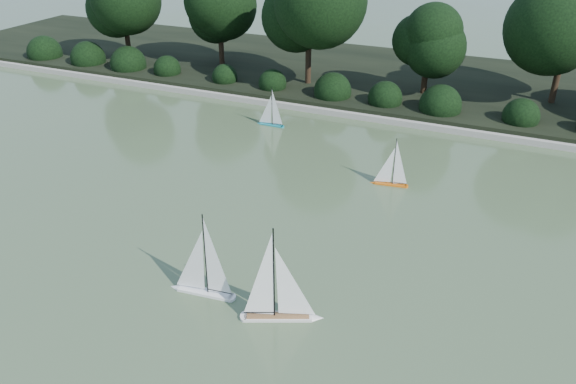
{
  "coord_description": "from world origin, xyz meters",
  "views": [
    {
      "loc": [
        4.11,
        -7.21,
        6.35
      ],
      "look_at": [
        -0.07,
        2.39,
        0.7
      ],
      "focal_mm": 35.0,
      "sensor_mm": 36.0,
      "label": 1
    }
  ],
  "objects": [
    {
      "name": "sailboat_teal",
      "position": [
        -2.84,
        7.33,
        0.2
      ],
      "size": [
        0.94,
        0.16,
        1.28
      ],
      "color": "teal",
      "rests_on": "ground"
    },
    {
      "name": "pond_coping",
      "position": [
        0.0,
        9.0,
        0.09
      ],
      "size": [
        40.0,
        0.35,
        0.18
      ],
      "primitive_type": "cube",
      "color": "gray",
      "rests_on": "ground"
    },
    {
      "name": "ground",
      "position": [
        0.0,
        0.0,
        0.0
      ],
      "size": [
        80.0,
        80.0,
        0.0
      ],
      "primitive_type": "plane",
      "color": "#3E5030",
      "rests_on": "ground"
    },
    {
      "name": "sailboat_orange",
      "position": [
        1.49,
        4.91,
        0.2
      ],
      "size": [
        0.95,
        0.28,
        1.3
      ],
      "color": "#D45D0F",
      "rests_on": "ground"
    },
    {
      "name": "tree_line",
      "position": [
        1.23,
        11.44,
        2.64
      ],
      "size": [
        26.31,
        3.93,
        4.39
      ],
      "color": "black",
      "rests_on": "ground"
    },
    {
      "name": "far_bank",
      "position": [
        0.0,
        13.0,
        0.15
      ],
      "size": [
        40.0,
        8.0,
        0.3
      ],
      "primitive_type": "cube",
      "color": "black",
      "rests_on": "ground"
    },
    {
      "name": "race_buoy",
      "position": [
        0.3,
        0.28,
        0.0
      ],
      "size": [
        0.13,
        0.13,
        0.13
      ],
      "primitive_type": "sphere",
      "color": "#FF550D",
      "rests_on": "ground"
    },
    {
      "name": "sailboat_white_b",
      "position": [
        1.13,
        -0.55,
        0.3
      ],
      "size": [
        1.37,
        0.75,
        1.94
      ],
      "color": "silver",
      "rests_on": "ground"
    },
    {
      "name": "sailboat_white_a",
      "position": [
        -0.51,
        -0.52,
        0.27
      ],
      "size": [
        1.28,
        0.33,
        1.74
      ],
      "color": "white",
      "rests_on": "ground"
    },
    {
      "name": "shrub_hedge",
      "position": [
        0.0,
        9.9,
        0.45
      ],
      "size": [
        29.1,
        1.1,
        1.1
      ],
      "color": "black",
      "rests_on": "ground"
    }
  ]
}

